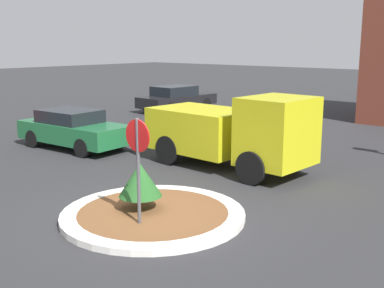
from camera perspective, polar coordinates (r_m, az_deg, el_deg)
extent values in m
plane|color=#2D2D30|center=(10.36, -4.61, -8.67)|extent=(120.00, 120.00, 0.00)
cylinder|color=silver|center=(10.34, -4.62, -8.33)|extent=(3.90, 3.90, 0.13)
cylinder|color=brown|center=(10.34, -4.62, -8.31)|extent=(3.20, 3.20, 0.13)
cylinder|color=#4C4C51|center=(9.41, -6.37, -3.71)|extent=(0.07, 0.07, 2.23)
cylinder|color=#B71414|center=(9.23, -6.48, 0.98)|extent=(0.64, 0.03, 0.64)
cylinder|color=brown|center=(10.43, -6.11, -6.91)|extent=(0.08, 0.08, 0.30)
cone|color=#235623|center=(10.27, -6.17, -4.20)|extent=(0.92, 0.92, 0.73)
cube|color=gold|center=(13.09, 10.07, 1.50)|extent=(1.69, 1.98, 1.83)
cube|color=gold|center=(14.77, 1.19, 1.75)|extent=(3.10, 2.14, 1.27)
cube|color=black|center=(12.74, 12.24, 2.59)|extent=(0.11, 1.71, 0.64)
cylinder|color=black|center=(14.11, 11.49, -1.41)|extent=(0.90, 0.26, 0.89)
cylinder|color=black|center=(12.62, 7.04, -2.84)|extent=(0.90, 0.26, 0.89)
cylinder|color=black|center=(15.92, 1.93, 0.33)|extent=(0.90, 0.26, 0.89)
cylinder|color=black|center=(14.62, -2.86, -0.73)|extent=(0.90, 0.26, 0.89)
cube|color=black|center=(26.32, -1.75, 5.19)|extent=(2.00, 4.61, 0.57)
cube|color=black|center=(26.11, -2.11, 6.33)|extent=(1.68, 2.24, 0.51)
cylinder|color=black|center=(27.93, -0.93, 5.09)|extent=(0.23, 0.67, 0.66)
cylinder|color=black|center=(26.81, 1.64, 4.80)|extent=(0.23, 0.67, 0.66)
cylinder|color=black|center=(25.99, -5.25, 4.53)|extent=(0.23, 0.67, 0.66)
cylinder|color=black|center=(24.78, -2.67, 4.21)|extent=(0.23, 0.67, 0.66)
cube|color=#1E6638|center=(17.33, -13.74, 1.41)|extent=(4.32, 2.05, 0.64)
cube|color=black|center=(17.40, -14.27, 3.24)|extent=(2.13, 1.68, 0.44)
cylinder|color=black|center=(16.96, -8.79, 0.45)|extent=(0.64, 0.24, 0.63)
cylinder|color=black|center=(15.90, -12.87, -0.47)|extent=(0.64, 0.24, 0.63)
cylinder|color=black|center=(18.87, -14.39, 1.37)|extent=(0.64, 0.24, 0.63)
cylinder|color=black|center=(17.92, -18.33, 0.60)|extent=(0.64, 0.24, 0.63)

